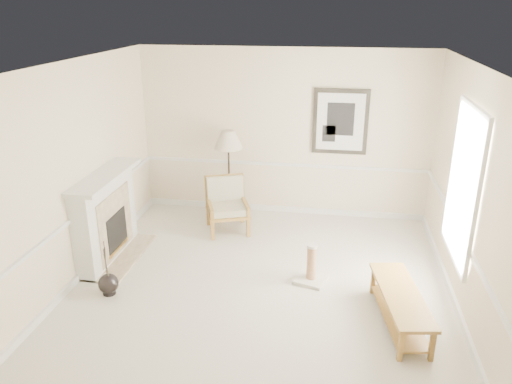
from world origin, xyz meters
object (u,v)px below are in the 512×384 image
floor_vase (108,284)px  bench (400,303)px  armchair (227,202)px  floor_lamp (228,142)px  scratching_post (311,270)px

floor_vase → bench: floor_vase is taller
floor_vase → armchair: 2.51m
floor_lamp → bench: 4.01m
armchair → bench: bearing=-62.6°
floor_lamp → bench: floor_lamp is taller
scratching_post → bench: bearing=-36.1°
floor_vase → scratching_post: 2.69m
floor_vase → armchair: (1.09, 2.24, 0.33)m
armchair → floor_vase: bearing=-136.9°
floor_lamp → armchair: bearing=-82.7°
armchair → bench: size_ratio=0.60×
bench → scratching_post: (-1.08, 0.79, -0.10)m
bench → floor_lamp: bearing=133.2°
scratching_post → floor_vase: bearing=-164.0°
floor_vase → floor_lamp: floor_lamp is taller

